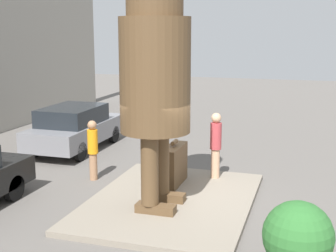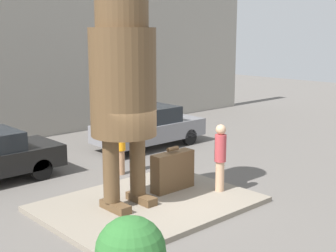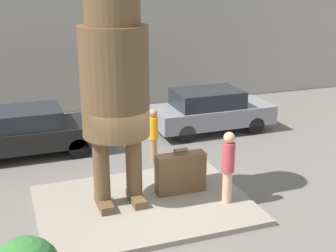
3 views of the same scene
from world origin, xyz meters
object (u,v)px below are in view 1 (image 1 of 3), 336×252
object	(u,v)px
tourist	(216,143)
worker_hivis	(93,148)
giant_suitcase	(174,165)
parked_car_grey	(75,127)
statue_figure	(155,59)
planter_pot	(298,239)

from	to	relation	value
tourist	worker_hivis	xyz separation A→B (m)	(-0.79, 3.26, -0.19)
giant_suitcase	parked_car_grey	size ratio (longest dim) A/B	0.30
statue_figure	parked_car_grey	bearing A→B (deg)	44.84
statue_figure	tourist	distance (m)	3.52
planter_pot	worker_hivis	world-z (taller)	worker_hivis
parked_car_grey	planter_pot	world-z (taller)	parked_car_grey
statue_figure	parked_car_grey	size ratio (longest dim) A/B	1.35
tourist	statue_figure	bearing A→B (deg)	160.64
statue_figure	parked_car_grey	distance (m)	6.87
planter_pot	statue_figure	bearing A→B (deg)	53.96
statue_figure	tourist	world-z (taller)	statue_figure
tourist	worker_hivis	distance (m)	3.36
planter_pot	worker_hivis	xyz separation A→B (m)	(3.99, 5.58, 0.10)
giant_suitcase	planter_pot	distance (m)	5.09
statue_figure	worker_hivis	bearing A→B (deg)	55.02
tourist	planter_pot	size ratio (longest dim) A/B	1.25
parked_car_grey	planter_pot	xyz separation A→B (m)	(-6.81, -7.65, 0.01)
tourist	parked_car_grey	bearing A→B (deg)	69.16
tourist	parked_car_grey	size ratio (longest dim) A/B	0.42
tourist	worker_hivis	size ratio (longest dim) A/B	1.07
giant_suitcase	worker_hivis	size ratio (longest dim) A/B	0.75
planter_pot	giant_suitcase	bearing A→B (deg)	39.40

